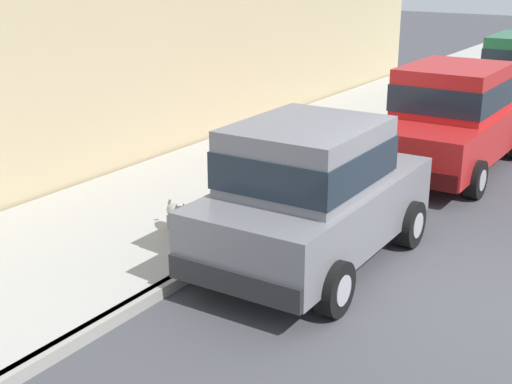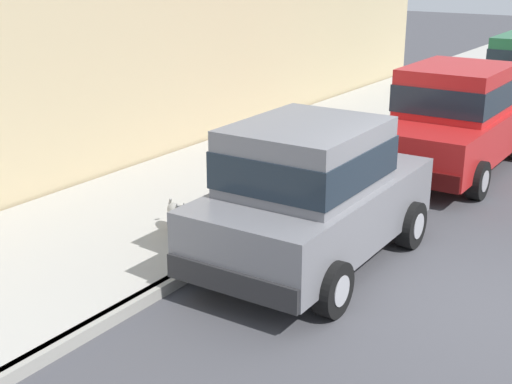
{
  "view_description": "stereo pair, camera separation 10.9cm",
  "coord_description": "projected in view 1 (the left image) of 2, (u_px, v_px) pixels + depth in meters",
  "views": [
    {
      "loc": [
        1.8,
        -7.42,
        3.8
      ],
      "look_at": [
        -2.96,
        -0.11,
        0.85
      ],
      "focal_mm": 49.79,
      "sensor_mm": 36.0,
      "label": 1
    },
    {
      "loc": [
        1.89,
        -7.36,
        3.8
      ],
      "look_at": [
        -2.96,
        -0.11,
        0.85
      ],
      "focal_mm": 49.79,
      "sensor_mm": 36.0,
      "label": 2
    }
  ],
  "objects": [
    {
      "name": "ground_plane",
      "position": [
        480.0,
        306.0,
        8.04
      ],
      "size": [
        80.0,
        80.0,
        0.0
      ],
      "primitive_type": "plane",
      "color": "#424247"
    },
    {
      "name": "curb",
      "position": [
        246.0,
        241.0,
        9.67
      ],
      "size": [
        0.16,
        64.0,
        0.14
      ],
      "primitive_type": "cube",
      "color": "gray",
      "rests_on": "ground"
    },
    {
      "name": "sidewalk",
      "position": [
        146.0,
        216.0,
        10.6
      ],
      "size": [
        3.6,
        64.0,
        0.14
      ],
      "primitive_type": "cube",
      "color": "#A8A59E",
      "rests_on": "ground"
    },
    {
      "name": "car_grey_hatchback",
      "position": [
        312.0,
        192.0,
        8.82
      ],
      "size": [
        1.99,
        3.82,
        1.88
      ],
      "color": "slate",
      "rests_on": "ground"
    },
    {
      "name": "car_red_sedan",
      "position": [
        452.0,
        117.0,
        12.8
      ],
      "size": [
        2.05,
        4.6,
        1.92
      ],
      "color": "red",
      "rests_on": "ground"
    },
    {
      "name": "dog_grey",
      "position": [
        176.0,
        212.0,
        9.7
      ],
      "size": [
        0.65,
        0.48,
        0.49
      ],
      "color": "#999691",
      "rests_on": "sidewalk"
    },
    {
      "name": "building_facade",
      "position": [
        201.0,
        56.0,
        14.47
      ],
      "size": [
        0.5,
        20.0,
        3.61
      ],
      "primitive_type": "cube",
      "color": "tan",
      "rests_on": "ground"
    }
  ]
}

